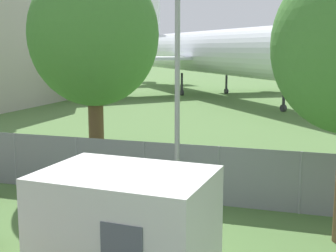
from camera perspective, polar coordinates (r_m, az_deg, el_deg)
perimeter_fence at (r=16.92m, az=-11.07°, el=-4.60°), size 56.07×0.07×1.96m
airplane at (r=49.94m, az=5.26°, el=8.92°), size 35.09×41.84×13.56m
portable_cabin at (r=10.03m, az=-5.09°, el=-12.65°), size 3.63×2.70×2.55m
tree_near_hangar at (r=19.20m, az=-9.03°, el=10.86°), size 5.19×5.19×8.43m
light_mast at (r=14.37m, az=1.15°, el=7.02°), size 0.44×0.44×7.17m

